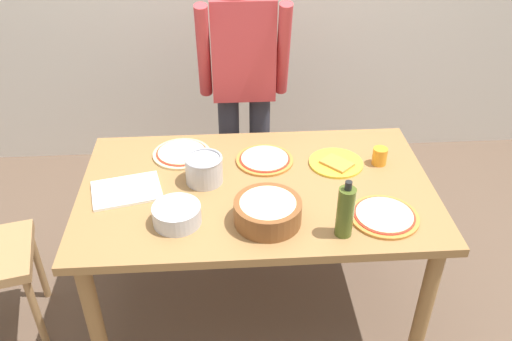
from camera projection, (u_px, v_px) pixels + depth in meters
The scene contains 13 objects.
ground at pixel (257, 301), 2.86m from camera, with size 8.00×8.00×0.00m, color brown.
dining_table at pixel (257, 202), 2.48m from camera, with size 1.60×0.96×0.76m.
person_cook at pixel (244, 80), 2.96m from camera, with size 0.49×0.25×1.62m.
pizza_raw_on_board at pixel (182, 153), 2.64m from camera, with size 0.28×0.28×0.02m.
pizza_cooked_on_tray at pixel (265, 160), 2.60m from camera, with size 0.28×0.28×0.02m.
pizza_second_cooked at pixel (384, 216), 2.24m from camera, with size 0.29×0.29×0.02m.
plate_with_slice at pixel (336, 163), 2.57m from camera, with size 0.26×0.26×0.02m.
popcorn_bowl at pixel (268, 210), 2.19m from camera, with size 0.28×0.28×0.11m.
mixing_bowl_steel at pixel (177, 215), 2.19m from camera, with size 0.20×0.20×0.08m.
olive_oil_bottle at pixel (345, 211), 2.09m from camera, with size 0.07×0.07×0.26m.
steel_pot at pixel (204, 169), 2.43m from camera, with size 0.17×0.17×0.13m.
cup_orange at pixel (380, 156), 2.56m from camera, with size 0.07×0.07×0.09m, color orange.
cutting_board_white at pixel (126, 190), 2.39m from camera, with size 0.30×0.22×0.01m, color white.
Camera 1 is at (-0.13, -1.97, 2.18)m, focal length 37.55 mm.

